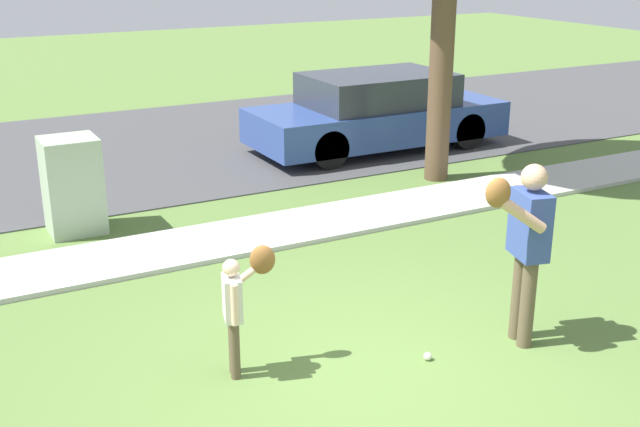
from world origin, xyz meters
name	(u,v)px	position (x,y,z in m)	size (l,w,h in m)	color
ground_plane	(219,246)	(0.00, 3.50, 0.00)	(48.00, 48.00, 0.00)	#567538
sidewalk_strip	(216,241)	(0.00, 3.60, 0.03)	(36.00, 1.20, 0.06)	#B2B2AD
road_surface	(113,152)	(0.00, 8.60, 0.01)	(36.00, 6.80, 0.02)	#424244
person_adult	(525,237)	(1.54, -0.11, 1.05)	(0.80, 0.59, 1.71)	brown
person_child	(240,297)	(-0.91, 0.60, 0.71)	(0.55, 0.37, 1.11)	brown
baseball	(428,356)	(0.63, 0.01, 0.04)	(0.07, 0.07, 0.07)	white
utility_cabinet	(73,185)	(-1.41, 4.85, 0.61)	(0.68, 0.63, 1.23)	#9EB293
parked_wagon_blue	(377,112)	(4.22, 6.64, 0.66)	(4.50, 1.80, 1.33)	#2D478C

